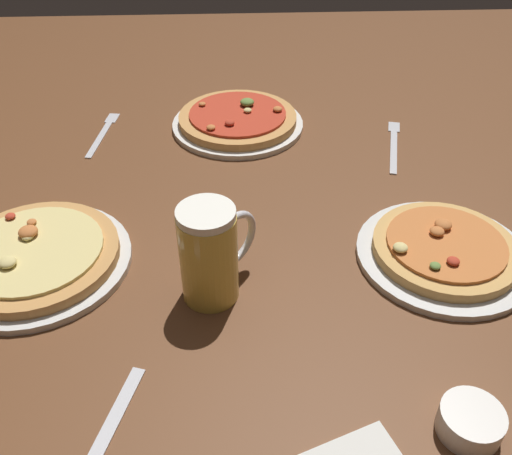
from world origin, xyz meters
The scene contains 9 objects.
ground_plane centered at (0.00, 0.00, -0.01)m, with size 2.40×2.40×0.03m, color brown.
pizza_plate_near centered at (0.31, -0.07, 0.02)m, with size 0.29×0.29×0.05m.
pizza_plate_far centered at (-0.02, 0.40, 0.02)m, with size 0.30×0.30×0.05m.
pizza_plate_side centered at (-0.36, -0.06, 0.02)m, with size 0.31×0.31×0.05m.
beer_mug_dark centered at (-0.07, -0.13, 0.08)m, with size 0.12×0.12×0.16m.
ramekin_sauce centered at (0.24, -0.38, 0.02)m, with size 0.08×0.08×0.04m, color silver.
fork_left centered at (0.31, 0.30, 0.00)m, with size 0.07×0.22×0.01m.
knife_right centered at (-0.20, -0.38, 0.00)m, with size 0.08×0.20×0.01m.
fork_spare centered at (-0.33, 0.38, 0.00)m, with size 0.05×0.20×0.01m.
Camera 1 is at (-0.04, -0.75, 0.62)m, focal length 39.43 mm.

